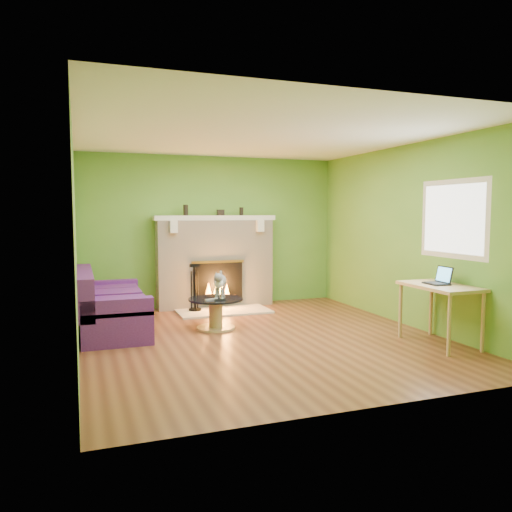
{
  "coord_description": "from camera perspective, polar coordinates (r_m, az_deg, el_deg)",
  "views": [
    {
      "loc": [
        -2.22,
        -5.98,
        1.63
      ],
      "look_at": [
        0.06,
        0.4,
        1.04
      ],
      "focal_mm": 35.0,
      "sensor_mm": 36.0,
      "label": 1
    }
  ],
  "objects": [
    {
      "name": "remote_silver",
      "position": [
        6.88,
        -5.18,
        -4.96
      ],
      "size": [
        0.18,
        0.09,
        0.02
      ],
      "primitive_type": "cube",
      "rotation": [
        0.0,
        0.0,
        0.31
      ],
      "color": "gray",
      "rests_on": "coffee_table"
    },
    {
      "name": "floor",
      "position": [
        6.59,
        0.67,
        -9.34
      ],
      "size": [
        5.0,
        5.0,
        0.0
      ],
      "primitive_type": "plane",
      "color": "#5F2E1B",
      "rests_on": "ground"
    },
    {
      "name": "fire_tools",
      "position": [
        8.22,
        -7.01,
        -3.54
      ],
      "size": [
        0.21,
        0.21,
        0.77
      ],
      "primitive_type": null,
      "color": "black",
      "rests_on": "hearth"
    },
    {
      "name": "cat",
      "position": [
        7.06,
        -4.13,
        -3.19
      ],
      "size": [
        0.43,
        0.66,
        0.39
      ],
      "primitive_type": null,
      "rotation": [
        0.0,
        0.0,
        -0.37
      ],
      "color": "slate",
      "rests_on": "coffee_table"
    },
    {
      "name": "window_pane",
      "position": [
        6.76,
        21.58,
        3.96
      ],
      "size": [
        0.0,
        1.06,
        1.06
      ],
      "primitive_type": "plane",
      "rotation": [
        1.57,
        0.0,
        -1.57
      ],
      "color": "white",
      "rests_on": "wall_right"
    },
    {
      "name": "hearth",
      "position": [
        8.25,
        -3.71,
        -6.3
      ],
      "size": [
        1.5,
        0.75,
        0.03
      ],
      "primitive_type": "cube",
      "color": "beige",
      "rests_on": "floor"
    },
    {
      "name": "coffee_table",
      "position": [
        7.06,
        -4.63,
        -6.3
      ],
      "size": [
        0.77,
        0.77,
        0.43
      ],
      "color": "tan",
      "rests_on": "floor"
    },
    {
      "name": "fireplace",
      "position": [
        8.63,
        -4.68,
        -0.73
      ],
      "size": [
        2.1,
        0.46,
        1.58
      ],
      "color": "beige",
      "rests_on": "floor"
    },
    {
      "name": "laptop",
      "position": [
        6.54,
        19.94,
        -2.09
      ],
      "size": [
        0.28,
        0.31,
        0.22
      ],
      "primitive_type": null,
      "rotation": [
        0.0,
        0.0,
        -0.07
      ],
      "color": "black",
      "rests_on": "desk"
    },
    {
      "name": "wall_back",
      "position": [
        8.78,
        -5.02,
        2.82
      ],
      "size": [
        5.0,
        0.0,
        5.0
      ],
      "primitive_type": "plane",
      "rotation": [
        1.57,
        0.0,
        0.0
      ],
      "color": "#538E2E",
      "rests_on": "floor"
    },
    {
      "name": "ceiling",
      "position": [
        6.46,
        0.7,
        13.63
      ],
      "size": [
        5.0,
        5.0,
        0.0
      ],
      "primitive_type": "plane",
      "rotation": [
        3.14,
        0.0,
        0.0
      ],
      "color": "white",
      "rests_on": "wall_back"
    },
    {
      "name": "mantel_vase_right",
      "position": [
        8.74,
        -1.68,
        5.12
      ],
      "size": [
        0.07,
        0.07,
        0.14
      ],
      "primitive_type": "cylinder",
      "color": "black",
      "rests_on": "mantel"
    },
    {
      "name": "wall_left",
      "position": [
        5.99,
        -19.93,
        1.53
      ],
      "size": [
        0.0,
        5.0,
        5.0
      ],
      "primitive_type": "plane",
      "rotation": [
        1.57,
        0.0,
        1.57
      ],
      "color": "#538E2E",
      "rests_on": "floor"
    },
    {
      "name": "remote_black",
      "position": [
        6.86,
        -4.08,
        -5.0
      ],
      "size": [
        0.16,
        0.05,
        0.02
      ],
      "primitive_type": "cube",
      "rotation": [
        0.0,
        0.0,
        -0.06
      ],
      "color": "black",
      "rests_on": "coffee_table"
    },
    {
      "name": "mantel_box",
      "position": [
        8.63,
        -4.07,
        4.98
      ],
      "size": [
        0.12,
        0.08,
        0.1
      ],
      "primitive_type": "cube",
      "color": "black",
      "rests_on": "mantel"
    },
    {
      "name": "mantel",
      "position": [
        8.57,
        -4.68,
        4.37
      ],
      "size": [
        2.1,
        0.28,
        0.08
      ],
      "primitive_type": "cube",
      "color": "silver",
      "rests_on": "fireplace"
    },
    {
      "name": "wall_front",
      "position": [
        4.15,
        12.81,
        0.29
      ],
      "size": [
        5.0,
        0.0,
        5.0
      ],
      "primitive_type": "plane",
      "rotation": [
        -1.57,
        0.0,
        0.0
      ],
      "color": "#538E2E",
      "rests_on": "floor"
    },
    {
      "name": "sofa",
      "position": [
        7.16,
        -16.53,
        -5.68
      ],
      "size": [
        0.88,
        1.9,
        0.85
      ],
      "color": "#461757",
      "rests_on": "floor"
    },
    {
      "name": "wall_right",
      "position": [
        7.48,
        17.08,
        2.24
      ],
      "size": [
        0.0,
        5.0,
        5.0
      ],
      "primitive_type": "plane",
      "rotation": [
        1.57,
        0.0,
        -1.57
      ],
      "color": "#538E2E",
      "rests_on": "floor"
    },
    {
      "name": "mantel_vase_left",
      "position": [
        8.48,
        -8.04,
        5.21
      ],
      "size": [
        0.08,
        0.08,
        0.18
      ],
      "primitive_type": "cylinder",
      "color": "black",
      "rests_on": "mantel"
    },
    {
      "name": "desk",
      "position": [
        6.54,
        20.3,
        -3.89
      ],
      "size": [
        0.59,
        1.01,
        0.75
      ],
      "color": "tan",
      "rests_on": "floor"
    },
    {
      "name": "window_frame",
      "position": [
        6.77,
        21.63,
        3.96
      ],
      "size": [
        0.0,
        1.2,
        1.2
      ],
      "primitive_type": "plane",
      "rotation": [
        1.57,
        0.0,
        -1.57
      ],
      "color": "silver",
      "rests_on": "wall_right"
    }
  ]
}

